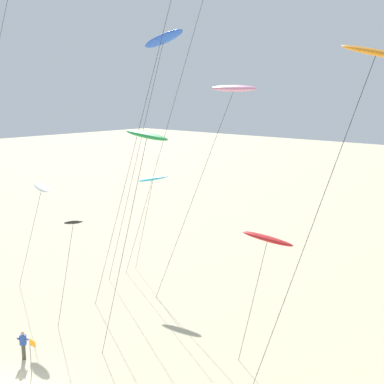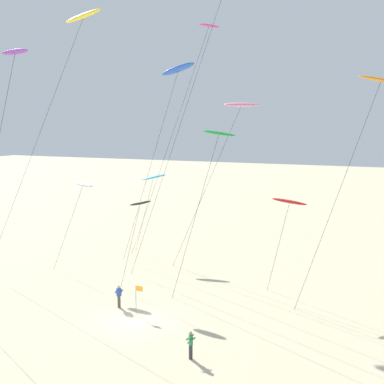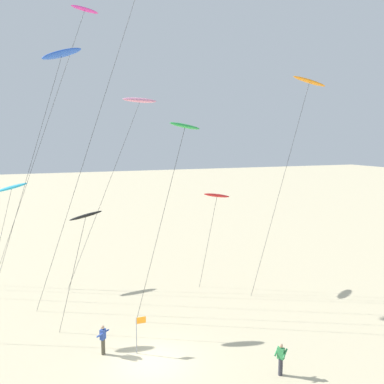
% 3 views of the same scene
% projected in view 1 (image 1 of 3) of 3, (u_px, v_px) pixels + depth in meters
% --- Properties ---
extents(kite_cyan, '(3.41, 1.53, 8.31)m').
position_uv_depth(kite_cyan, '(153.00, 179.00, 41.96)').
color(kite_cyan, '#33BFE0').
rests_on(kite_cyan, ground).
extents(kite_black, '(2.90, 0.81, 7.56)m').
position_uv_depth(kite_black, '(73.00, 223.00, 31.21)').
color(kite_black, black).
rests_on(kite_black, ground).
extents(kite_green, '(4.84, 1.23, 13.03)m').
position_uv_depth(kite_green, '(146.00, 138.00, 25.88)').
color(kite_green, green).
rests_on(kite_green, ground).
extents(kite_blue, '(7.31, 1.54, 19.06)m').
position_uv_depth(kite_blue, '(163.00, 40.00, 35.29)').
color(kite_blue, blue).
rests_on(kite_blue, ground).
extents(kite_red, '(3.00, 1.48, 7.69)m').
position_uv_depth(kite_red, '(267.00, 239.00, 27.18)').
color(kite_red, red).
rests_on(kite_red, ground).
extents(kite_white, '(4.58, 1.37, 8.38)m').
position_uv_depth(kite_white, '(41.00, 188.00, 37.40)').
color(kite_white, white).
rests_on(kite_white, ground).
extents(kite_orange, '(6.55, 1.02, 16.66)m').
position_uv_depth(kite_orange, '(374.00, 57.00, 19.23)').
color(kite_orange, orange).
rests_on(kite_orange, ground).
extents(kite_pink, '(7.87, 1.55, 15.26)m').
position_uv_depth(kite_pink, '(233.00, 89.00, 31.95)').
color(kite_pink, pink).
rests_on(kite_pink, ground).
extents(kite_flyer_middle, '(0.73, 0.73, 1.67)m').
position_uv_depth(kite_flyer_middle, '(23.00, 345.00, 29.42)').
color(kite_flyer_middle, '#4C4738').
rests_on(kite_flyer_middle, ground).
extents(marker_flag, '(0.57, 0.05, 2.10)m').
position_uv_depth(marker_flag, '(32.00, 349.00, 27.62)').
color(marker_flag, gray).
rests_on(marker_flag, ground).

